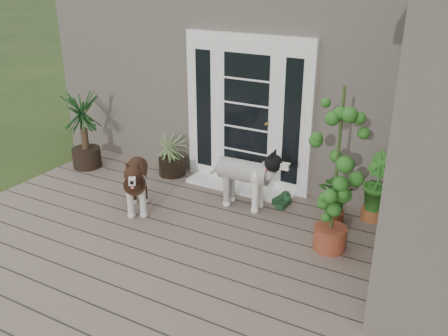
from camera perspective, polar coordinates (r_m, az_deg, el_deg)
The scene contains 14 objects.
deck at distance 5.49m, azimuth -6.03°, elevation -11.22°, with size 6.20×4.60×0.12m, color #6B5B4C.
house_main at distance 8.52m, azimuth 10.30°, elevation 11.86°, with size 7.40×4.00×3.10m, color #665E54.
door_unit at distance 6.83m, azimuth 2.73°, elevation 6.42°, with size 1.90×0.14×2.15m, color white.
door_step at distance 7.03m, azimuth 1.85°, elevation -2.21°, with size 1.60×0.40×0.05m, color white.
brindle_dog at distance 6.38m, azimuth -10.14°, elevation -1.97°, with size 0.37×0.87×0.72m, color #3A2215, non-canonical shape.
white_dog at distance 6.37m, azimuth 2.33°, elevation -1.50°, with size 0.39×0.90×0.75m, color silver, non-canonical shape.
spider_plant at distance 7.42m, azimuth -6.15°, elevation 1.84°, with size 0.68×0.68×0.72m, color #91B770, non-canonical shape.
yucca at distance 7.89m, azimuth -16.05°, elevation 4.27°, with size 0.84×0.84×1.22m, color black, non-canonical shape.
herb_a at distance 6.18m, azimuth 12.85°, elevation -3.74°, with size 0.46×0.46×0.59m, color #1D651C.
herb_b at distance 6.36m, azimuth 17.12°, elevation -3.11°, with size 0.44×0.44×0.66m, color #265C1A.
herb_c at distance 6.31m, azimuth 22.63°, elevation -4.50°, with size 0.38×0.38×0.59m, color #1B6120.
sapling at distance 5.32m, azimuth 12.99°, elevation -0.23°, with size 0.57×0.57×1.94m, color #1B5719, non-canonical shape.
clog_left at distance 6.68m, azimuth 6.71°, elevation -3.56°, with size 0.16×0.34×0.10m, color #153619, non-canonical shape.
clog_right at distance 6.57m, azimuth 6.98°, elevation -4.07°, with size 0.15×0.31×0.09m, color #17391D, non-canonical shape.
Camera 1 is at (2.68, -3.28, 3.12)m, focal length 39.17 mm.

